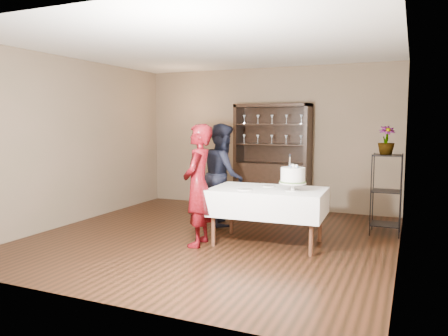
{
  "coord_description": "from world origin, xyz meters",
  "views": [
    {
      "loc": [
        2.62,
        -5.6,
        1.66
      ],
      "look_at": [
        0.14,
        0.1,
        1.01
      ],
      "focal_mm": 35.0,
      "sensor_mm": 36.0,
      "label": 1
    }
  ],
  "objects_px": {
    "cake_table": "(268,202)",
    "man": "(223,174)",
    "cake": "(293,176)",
    "woman": "(198,185)",
    "china_hutch": "(272,175)",
    "potted_plant": "(386,140)",
    "plant_etagere": "(386,191)"
  },
  "relations": [
    {
      "from": "cake_table",
      "to": "potted_plant",
      "type": "distance_m",
      "value": 2.04
    },
    {
      "from": "woman",
      "to": "man",
      "type": "xyz_separation_m",
      "value": [
        -0.18,
        1.24,
        0.0
      ]
    },
    {
      "from": "plant_etagere",
      "to": "cake_table",
      "type": "xyz_separation_m",
      "value": [
        -1.45,
        -1.19,
        -0.07
      ]
    },
    {
      "from": "woman",
      "to": "cake",
      "type": "bearing_deg",
      "value": 97.77
    },
    {
      "from": "potted_plant",
      "to": "china_hutch",
      "type": "bearing_deg",
      "value": 153.25
    },
    {
      "from": "woman",
      "to": "man",
      "type": "height_order",
      "value": "man"
    },
    {
      "from": "china_hutch",
      "to": "man",
      "type": "relative_size",
      "value": 1.22
    },
    {
      "from": "plant_etagere",
      "to": "woman",
      "type": "height_order",
      "value": "woman"
    },
    {
      "from": "cake_table",
      "to": "cake",
      "type": "relative_size",
      "value": 3.23
    },
    {
      "from": "plant_etagere",
      "to": "cake",
      "type": "bearing_deg",
      "value": -130.95
    },
    {
      "from": "man",
      "to": "potted_plant",
      "type": "bearing_deg",
      "value": -107.84
    },
    {
      "from": "china_hutch",
      "to": "man",
      "type": "bearing_deg",
      "value": -105.01
    },
    {
      "from": "woman",
      "to": "potted_plant",
      "type": "height_order",
      "value": "woman"
    },
    {
      "from": "china_hutch",
      "to": "cake_table",
      "type": "height_order",
      "value": "china_hutch"
    },
    {
      "from": "plant_etagere",
      "to": "cake",
      "type": "height_order",
      "value": "cake"
    },
    {
      "from": "china_hutch",
      "to": "plant_etagere",
      "type": "height_order",
      "value": "china_hutch"
    },
    {
      "from": "china_hutch",
      "to": "plant_etagere",
      "type": "xyz_separation_m",
      "value": [
        2.08,
        -1.05,
        -0.01
      ]
    },
    {
      "from": "china_hutch",
      "to": "potted_plant",
      "type": "distance_m",
      "value": 2.41
    },
    {
      "from": "plant_etagere",
      "to": "cake_table",
      "type": "height_order",
      "value": "plant_etagere"
    },
    {
      "from": "man",
      "to": "cake",
      "type": "bearing_deg",
      "value": -149.47
    },
    {
      "from": "potted_plant",
      "to": "woman",
      "type": "bearing_deg",
      "value": -143.96
    },
    {
      "from": "china_hutch",
      "to": "woman",
      "type": "distance_m",
      "value": 2.69
    },
    {
      "from": "man",
      "to": "potted_plant",
      "type": "distance_m",
      "value": 2.54
    },
    {
      "from": "cake",
      "to": "potted_plant",
      "type": "height_order",
      "value": "potted_plant"
    },
    {
      "from": "cake",
      "to": "woman",
      "type": "bearing_deg",
      "value": -162.8
    },
    {
      "from": "china_hutch",
      "to": "cake_table",
      "type": "bearing_deg",
      "value": -74.28
    },
    {
      "from": "china_hutch",
      "to": "potted_plant",
      "type": "relative_size",
      "value": 4.74
    },
    {
      "from": "cake_table",
      "to": "woman",
      "type": "xyz_separation_m",
      "value": [
        -0.84,
        -0.43,
        0.24
      ]
    },
    {
      "from": "woman",
      "to": "potted_plant",
      "type": "relative_size",
      "value": 3.89
    },
    {
      "from": "plant_etagere",
      "to": "cake_table",
      "type": "relative_size",
      "value": 0.76
    },
    {
      "from": "cake_table",
      "to": "man",
      "type": "relative_size",
      "value": 0.96
    },
    {
      "from": "china_hutch",
      "to": "woman",
      "type": "bearing_deg",
      "value": -94.43
    }
  ]
}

